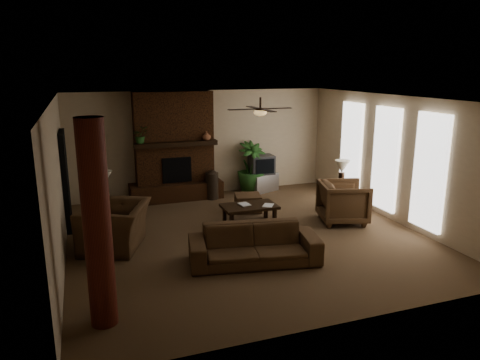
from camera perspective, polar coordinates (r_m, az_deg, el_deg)
name	(u,v)px	position (r m, az deg, el deg)	size (l,w,h in m)	color
room_shell	(247,170)	(8.97, 0.85, 1.27)	(7.00, 7.00, 7.00)	brown
fireplace	(175,156)	(11.85, -8.24, 3.07)	(2.40, 0.70, 2.80)	#4B2814
windows	(385,159)	(10.81, 17.89, 2.53)	(0.08, 3.65, 2.35)	white
log_column	(97,226)	(6.13, -17.59, -5.52)	(0.36, 0.36, 2.80)	maroon
doorway	(66,180)	(10.28, -21.16, -0.04)	(0.10, 1.00, 2.10)	black
ceiling_fan	(260,111)	(9.21, 2.58, 8.72)	(1.35, 1.35, 0.37)	#2F1F15
sofa	(254,239)	(8.03, 1.82, -7.40)	(2.29, 0.67, 0.90)	#503822
armchair_left	(114,219)	(8.94, -15.57, -4.79)	(1.32, 0.86, 1.15)	#503822
armchair_right	(343,200)	(10.32, 12.93, -2.49)	(0.99, 0.93, 1.02)	#503822
coffee_table	(249,208)	(9.98, 1.19, -3.51)	(1.20, 0.70, 0.43)	black
ottoman	(248,203)	(10.93, 0.99, -2.89)	(0.60, 0.60, 0.40)	#503822
tv_stand	(262,182)	(12.67, 2.79, -0.28)	(0.85, 0.50, 0.50)	#B5B5B7
tv	(262,165)	(12.54, 2.75, 1.96)	(0.66, 0.54, 0.52)	#3B3B3E
floor_vase	(212,183)	(11.89, -3.56, -0.36)	(0.34, 0.34, 0.77)	#2C2218
floor_plant	(251,178)	(12.52, 1.42, 0.23)	(0.79, 1.41, 0.79)	#295622
side_table_left	(107,211)	(10.47, -16.50, -3.82)	(0.50, 0.50, 0.55)	black
lamp_left	(104,180)	(10.26, -16.79, 0.01)	(0.43, 0.43, 0.65)	#2F1F15
side_table_right	(339,197)	(11.38, 12.38, -2.14)	(0.50, 0.50, 0.55)	black
lamp_right	(342,168)	(11.22, 12.75, 1.44)	(0.44, 0.44, 0.65)	#2F1F15
mantel_plant	(141,137)	(11.41, -12.45, 5.35)	(0.38, 0.42, 0.33)	#295622
mantel_vase	(207,136)	(11.67, -4.25, 5.57)	(0.22, 0.23, 0.22)	brown
book_a	(240,199)	(9.88, 0.00, -2.46)	(0.22, 0.03, 0.29)	#999999
book_b	(263,199)	(9.90, 2.98, -2.44)	(0.21, 0.02, 0.29)	#999999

